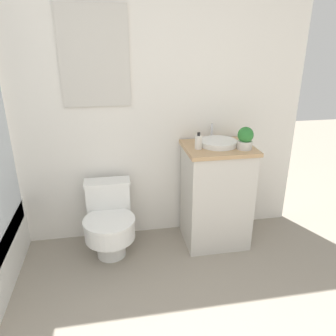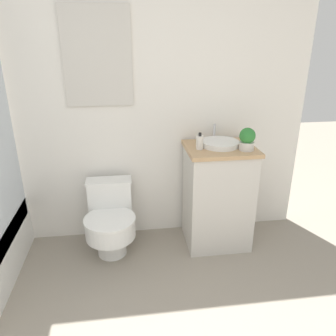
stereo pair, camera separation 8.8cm
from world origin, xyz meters
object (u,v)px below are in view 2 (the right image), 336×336
(toilet, at_px, (110,220))
(potted_plant, at_px, (247,139))
(sink, at_px, (220,143))
(soap_bottle, at_px, (200,142))

(toilet, height_order, potted_plant, potted_plant)
(toilet, xyz_separation_m, sink, (0.87, 0.05, 0.58))
(sink, bearing_deg, soap_bottle, -161.50)
(soap_bottle, distance_m, potted_plant, 0.35)
(toilet, bearing_deg, soap_bottle, -0.89)
(toilet, bearing_deg, potted_plant, -4.31)
(sink, relative_size, soap_bottle, 2.60)
(toilet, relative_size, soap_bottle, 4.48)
(toilet, height_order, sink, sink)
(sink, bearing_deg, potted_plant, -36.76)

